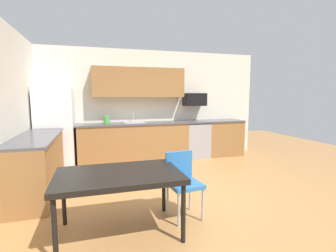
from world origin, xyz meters
The scene contains 16 objects.
ground_plane centered at (0.00, 0.00, 0.00)m, with size 12.00×12.00×0.00m, color #B77F47.
wall_back centered at (0.00, 2.65, 1.35)m, with size 5.80×0.10×2.70m, color silver.
cabinet_run_back centered at (-0.46, 2.30, 0.45)m, with size 2.59×0.60×0.90m, color olive.
cabinet_run_back_right centered at (1.92, 2.30, 0.45)m, with size 0.96×0.60×0.90m, color olive.
cabinet_run_left centered at (-2.30, 0.80, 0.45)m, with size 0.60×2.00×0.90m, color olive.
countertop_back centered at (0.00, 2.30, 0.92)m, with size 4.80×0.64×0.04m, color #4C4C51.
countertop_left centered at (-2.30, 0.80, 0.92)m, with size 0.64×2.00×0.04m, color #4C4C51.
upper_cabinets_back centered at (-0.30, 2.43, 1.90)m, with size 2.20×0.34×0.70m, color olive.
refrigerator centered at (-2.18, 2.22, 0.87)m, with size 0.76×0.70×1.74m, color white.
oven_range centered at (1.14, 2.30, 0.46)m, with size 0.60×0.60×0.91m.
microwave centered at (1.14, 2.40, 1.48)m, with size 0.54×0.36×0.32m, color black.
sink_basin centered at (-0.44, 2.30, 0.88)m, with size 0.48×0.40×0.14m, color #A5A8AD.
sink_faucet centered at (-0.44, 2.48, 1.04)m, with size 0.02×0.02×0.24m, color #B2B5BA.
dining_table centered at (-1.13, -0.83, 0.66)m, with size 1.40×0.90×0.72m.
chair_near_table centered at (-0.29, -0.64, 0.50)m, with size 0.44×0.44×0.85m.
kettle centered at (-1.09, 2.35, 1.02)m, with size 0.14×0.14×0.20m, color #4CA54C.
Camera 1 is at (-1.39, -3.65, 1.60)m, focal length 26.93 mm.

